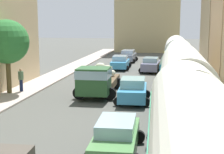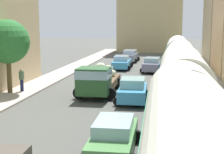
# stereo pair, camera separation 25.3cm
# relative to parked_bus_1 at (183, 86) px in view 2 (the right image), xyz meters

# --- Properties ---
(ground_plane) EXTENTS (154.00, 154.00, 0.00)m
(ground_plane) POSITION_rel_parked_bus_1_xyz_m (-4.60, 11.50, -2.29)
(ground_plane) COLOR #4F4F4A
(sidewalk_left) EXTENTS (2.50, 70.00, 0.14)m
(sidewalk_left) POSITION_rel_parked_bus_1_xyz_m (-11.85, 11.50, -2.22)
(sidewalk_left) COLOR #B4A59B
(sidewalk_left) RESTS_ON ground
(sidewalk_right) EXTENTS (2.50, 70.00, 0.14)m
(sidewalk_right) POSITION_rel_parked_bus_1_xyz_m (2.65, 11.50, -2.22)
(sidewalk_right) COLOR #B0ABA5
(sidewalk_right) RESTS_ON ground
(distant_church) EXTENTS (11.17, 6.08, 21.41)m
(distant_church) POSITION_rel_parked_bus_1_xyz_m (-4.60, 44.02, 5.37)
(distant_church) COLOR tan
(distant_church) RESTS_ON ground
(parked_bus_1) EXTENTS (3.27, 8.49, 4.14)m
(parked_bus_1) POSITION_rel_parked_bus_1_xyz_m (0.00, 0.00, 0.00)
(parked_bus_1) COLOR #2D8A70
(parked_bus_1) RESTS_ON ground
(parked_bus_2) EXTENTS (3.43, 9.19, 3.91)m
(parked_bus_2) POSITION_rel_parked_bus_1_xyz_m (-0.00, 9.00, -0.14)
(parked_bus_2) COLOR teal
(parked_bus_2) RESTS_ON ground
(parked_bus_3) EXTENTS (3.29, 8.63, 3.86)m
(parked_bus_3) POSITION_rel_parked_bus_1_xyz_m (-0.00, 18.00, -0.17)
(parked_bus_3) COLOR gold
(parked_bus_3) RESTS_ON ground
(cargo_truck_1) EXTENTS (3.15, 6.74, 2.37)m
(cargo_truck_1) POSITION_rel_parked_bus_1_xyz_m (-5.89, 7.16, -1.07)
(cargo_truck_1) COLOR #2B562C
(cargo_truck_1) RESTS_ON ground
(car_0) EXTENTS (2.36, 3.70, 1.52)m
(car_0) POSITION_rel_parked_bus_1_xyz_m (-6.41, 11.38, -1.53)
(car_0) COLOR #489D4C
(car_0) RESTS_ON ground
(car_1) EXTENTS (2.41, 4.33, 1.56)m
(car_1) POSITION_rel_parked_bus_1_xyz_m (-6.20, 21.06, -1.51)
(car_1) COLOR #3B92C9
(car_1) RESTS_ON ground
(car_2) EXTENTS (2.43, 4.21, 1.62)m
(car_2) POSITION_rel_parked_bus_1_xyz_m (-6.10, 27.88, -1.48)
(car_2) COLOR slate
(car_2) RESTS_ON ground
(car_3) EXTENTS (2.39, 4.45, 1.48)m
(car_3) POSITION_rel_parked_bus_1_xyz_m (-2.84, -3.55, -1.54)
(car_3) COLOR #558D4D
(car_3) RESTS_ON ground
(car_4) EXTENTS (2.51, 3.98, 1.66)m
(car_4) POSITION_rel_parked_bus_1_xyz_m (-3.11, 5.59, -1.47)
(car_4) COLOR #3F91C4
(car_4) RESTS_ON ground
(car_5) EXTENTS (2.46, 4.38, 1.55)m
(car_5) POSITION_rel_parked_bus_1_xyz_m (-2.64, 19.69, -1.51)
(car_5) COLOR slate
(car_5) RESTS_ON ground
(pedestrian_1) EXTENTS (0.55, 0.55, 1.90)m
(pedestrian_1) POSITION_rel_parked_bus_1_xyz_m (-11.84, 7.04, -1.21)
(pedestrian_1) COLOR #182142
(pedestrian_1) RESTS_ON ground
(roadside_tree_2) EXTENTS (3.25, 3.25, 5.60)m
(roadside_tree_2) POSITION_rel_parked_bus_1_xyz_m (-12.50, 6.39, 1.65)
(roadside_tree_2) COLOR brown
(roadside_tree_2) RESTS_ON ground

